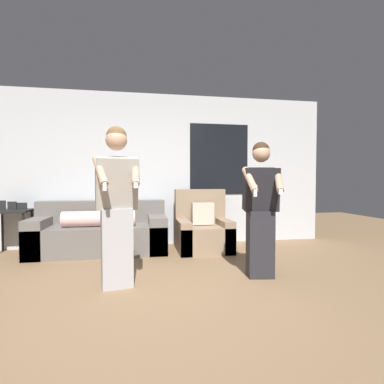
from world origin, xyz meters
TOP-DOWN VIEW (x-y plane):
  - ground_plane at (0.00, 0.00)m, footprint 14.00×14.00m
  - wall_back at (0.02, 2.68)m, footprint 6.38×0.07m
  - couch at (-0.87, 2.21)m, footprint 2.09×0.85m
  - armchair at (0.78, 2.09)m, footprint 0.86×0.80m
  - side_table at (-2.24, 2.39)m, footprint 0.53×0.46m
  - person_left at (-0.50, 0.54)m, footprint 0.49×0.56m
  - person_right at (1.17, 0.60)m, footprint 0.46×0.51m

SIDE VIEW (x-z plane):
  - ground_plane at x=0.00m, z-range 0.00..0.00m
  - couch at x=-0.87m, z-range -0.10..0.72m
  - armchair at x=0.78m, z-range -0.18..0.83m
  - side_table at x=-2.24m, z-range 0.17..1.01m
  - person_right at x=1.17m, z-range 0.01..1.62m
  - person_left at x=-0.50m, z-range 0.02..1.75m
  - wall_back at x=0.02m, z-range 0.00..2.70m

